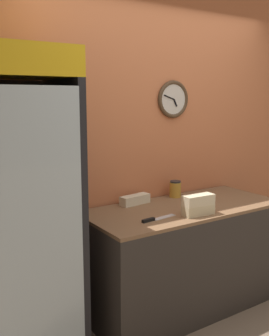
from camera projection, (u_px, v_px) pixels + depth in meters
name	position (u px, v px, depth m)	size (l,w,h in m)	color
wall_back	(155.00, 141.00, 3.44)	(5.20, 0.09, 2.70)	#D17547
prep_counter	(183.00, 256.00, 3.27)	(1.65, 0.73, 0.86)	#332D28
beverage_cooler	(14.00, 198.00, 2.50)	(0.70, 0.64, 2.03)	black
sandwich_stack_bottom	(198.00, 210.00, 2.95)	(0.25, 0.12, 0.08)	beige
sandwich_stack_middle	(198.00, 200.00, 2.93)	(0.25, 0.11, 0.08)	beige
sandwich_flat_left	(135.00, 200.00, 3.25)	(0.28, 0.12, 0.08)	beige
chefs_knife	(154.00, 219.00, 2.83)	(0.31, 0.07, 0.02)	silver
condiment_jar	(175.00, 189.00, 3.47)	(0.10, 0.10, 0.15)	gold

